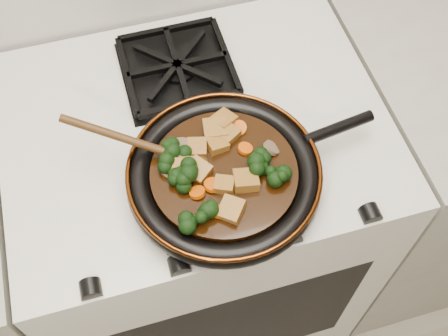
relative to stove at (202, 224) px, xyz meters
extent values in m
cube|color=beige|center=(0.00, 0.00, 0.00)|extent=(0.76, 0.60, 0.90)
cylinder|color=black|center=(0.02, -0.15, 0.48)|extent=(0.32, 0.32, 0.01)
torus|color=black|center=(0.02, -0.15, 0.49)|extent=(0.35, 0.35, 0.04)
torus|color=#4D230B|center=(0.02, -0.15, 0.51)|extent=(0.35, 0.35, 0.01)
cylinder|color=black|center=(0.24, -0.12, 0.51)|extent=(0.14, 0.04, 0.02)
cylinder|color=black|center=(0.02, -0.15, 0.50)|extent=(0.26, 0.26, 0.02)
cube|color=brown|center=(-0.04, -0.13, 0.52)|extent=(0.05, 0.05, 0.02)
cube|color=brown|center=(0.04, -0.19, 0.52)|extent=(0.05, 0.05, 0.03)
cube|color=brown|center=(-0.03, -0.14, 0.52)|extent=(0.05, 0.06, 0.03)
cube|color=brown|center=(-0.06, -0.14, 0.52)|extent=(0.05, 0.05, 0.03)
cube|color=brown|center=(0.01, -0.23, 0.52)|extent=(0.06, 0.06, 0.03)
cube|color=brown|center=(0.04, -0.05, 0.52)|extent=(0.05, 0.05, 0.03)
cube|color=brown|center=(0.04, -0.08, 0.52)|extent=(0.05, 0.05, 0.02)
cube|color=brown|center=(0.01, -0.18, 0.52)|extent=(0.05, 0.04, 0.02)
cube|color=brown|center=(0.02, -0.07, 0.52)|extent=(0.05, 0.05, 0.02)
cube|color=brown|center=(-0.02, -0.10, 0.52)|extent=(0.04, 0.04, 0.02)
cube|color=brown|center=(0.02, -0.10, 0.52)|extent=(0.04, 0.04, 0.02)
cylinder|color=#C44605|center=(0.07, -0.08, 0.51)|extent=(0.03, 0.03, 0.02)
cylinder|color=#C44605|center=(-0.01, -0.18, 0.51)|extent=(0.03, 0.03, 0.02)
cylinder|color=#C44605|center=(-0.01, -0.23, 0.51)|extent=(0.03, 0.03, 0.01)
cylinder|color=#C44605|center=(-0.04, -0.18, 0.51)|extent=(0.03, 0.03, 0.02)
cylinder|color=#C44605|center=(0.06, -0.12, 0.51)|extent=(0.03, 0.03, 0.01)
cylinder|color=#C44605|center=(-0.01, -0.23, 0.51)|extent=(0.03, 0.03, 0.02)
cylinder|color=brown|center=(0.11, -0.13, 0.52)|extent=(0.03, 0.03, 0.03)
cylinder|color=brown|center=(-0.05, -0.08, 0.52)|extent=(0.04, 0.04, 0.02)
cylinder|color=brown|center=(-0.08, -0.13, 0.52)|extent=(0.04, 0.04, 0.03)
ellipsoid|color=#3F250D|center=(-0.03, -0.12, 0.51)|extent=(0.07, 0.06, 0.02)
cylinder|color=#3F250D|center=(-0.13, -0.07, 0.54)|extent=(0.02, 0.02, 0.24)
camera|label=1|loc=(-0.12, -0.64, 1.35)|focal=45.00mm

